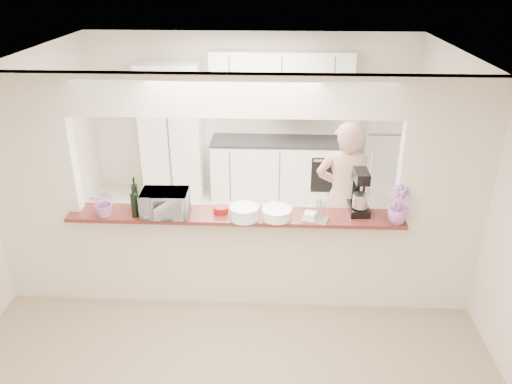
# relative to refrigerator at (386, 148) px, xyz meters

# --- Properties ---
(floor) EXTENTS (6.00, 6.00, 0.00)m
(floor) POSITION_rel_refrigerator_xyz_m (-2.05, -2.65, -0.85)
(floor) COLOR tan
(floor) RESTS_ON ground
(tile_overlay) EXTENTS (5.00, 2.90, 0.01)m
(tile_overlay) POSITION_rel_refrigerator_xyz_m (-2.05, -1.10, -0.84)
(tile_overlay) COLOR silver
(tile_overlay) RESTS_ON floor
(partition) EXTENTS (5.00, 0.15, 2.50)m
(partition) POSITION_rel_refrigerator_xyz_m (-2.05, -2.65, 0.63)
(partition) COLOR white
(partition) RESTS_ON floor
(bar_counter) EXTENTS (3.40, 0.38, 1.09)m
(bar_counter) POSITION_rel_refrigerator_xyz_m (-2.05, -2.65, -0.27)
(bar_counter) COLOR white
(bar_counter) RESTS_ON floor
(kitchen_cabinets) EXTENTS (3.15, 0.62, 2.25)m
(kitchen_cabinets) POSITION_rel_refrigerator_xyz_m (-2.24, 0.07, 0.12)
(kitchen_cabinets) COLOR white
(kitchen_cabinets) RESTS_ON floor
(refrigerator) EXTENTS (0.75, 0.70, 1.70)m
(refrigerator) POSITION_rel_refrigerator_xyz_m (0.00, 0.00, 0.00)
(refrigerator) COLOR #AFAFB4
(refrigerator) RESTS_ON floor
(flower_left) EXTENTS (0.27, 0.24, 0.29)m
(flower_left) POSITION_rel_refrigerator_xyz_m (-3.35, -2.80, 0.39)
(flower_left) COLOR #EC7DD1
(flower_left) RESTS_ON bar_counter
(wine_bottle_a) EXTENTS (0.07, 0.07, 0.33)m
(wine_bottle_a) POSITION_rel_refrigerator_xyz_m (-3.10, -2.58, 0.37)
(wine_bottle_a) COLOR black
(wine_bottle_a) RESTS_ON bar_counter
(wine_bottle_b) EXTENTS (0.07, 0.07, 0.34)m
(wine_bottle_b) POSITION_rel_refrigerator_xyz_m (-3.05, -2.80, 0.37)
(wine_bottle_b) COLOR black
(wine_bottle_b) RESTS_ON bar_counter
(toaster_oven) EXTENTS (0.48, 0.33, 0.26)m
(toaster_oven) POSITION_rel_refrigerator_xyz_m (-2.75, -2.75, 0.37)
(toaster_oven) COLOR #ABABB0
(toaster_oven) RESTS_ON bar_counter
(serving_bowls) EXTENTS (0.28, 0.28, 0.20)m
(serving_bowls) POSITION_rel_refrigerator_xyz_m (-2.75, -2.60, 0.34)
(serving_bowls) COLOR silver
(serving_bowls) RESTS_ON bar_counter
(plate_stack_a) EXTENTS (0.30, 0.30, 0.13)m
(plate_stack_a) POSITION_rel_refrigerator_xyz_m (-1.95, -2.80, 0.31)
(plate_stack_a) COLOR white
(plate_stack_a) RESTS_ON bar_counter
(plate_stack_b) EXTENTS (0.30, 0.30, 0.10)m
(plate_stack_b) POSITION_rel_refrigerator_xyz_m (-1.63, -2.77, 0.29)
(plate_stack_b) COLOR white
(plate_stack_b) RESTS_ON bar_counter
(red_bowl) EXTENTS (0.15, 0.15, 0.07)m
(red_bowl) POSITION_rel_refrigerator_xyz_m (-2.20, -2.68, 0.28)
(red_bowl) COLOR maroon
(red_bowl) RESTS_ON bar_counter
(tan_bowl) EXTENTS (0.14, 0.14, 0.06)m
(tan_bowl) POSITION_rel_refrigerator_xyz_m (-1.65, -2.57, 0.27)
(tan_bowl) COLOR #C7B38C
(tan_bowl) RESTS_ON bar_counter
(utensil_caddy) EXTENTS (0.28, 0.21, 0.24)m
(utensil_caddy) POSITION_rel_refrigerator_xyz_m (-1.25, -2.80, 0.34)
(utensil_caddy) COLOR silver
(utensil_caddy) RESTS_ON bar_counter
(stand_mixer) EXTENTS (0.21, 0.33, 0.46)m
(stand_mixer) POSITION_rel_refrigerator_xyz_m (-0.80, -2.58, 0.45)
(stand_mixer) COLOR black
(stand_mixer) RESTS_ON bar_counter
(flower_right) EXTENTS (0.26, 0.26, 0.38)m
(flower_right) POSITION_rel_refrigerator_xyz_m (-0.45, -2.80, 0.43)
(flower_right) COLOR #CE71D2
(flower_right) RESTS_ON bar_counter
(person) EXTENTS (0.71, 0.51, 1.82)m
(person) POSITION_rel_refrigerator_xyz_m (-0.85, -1.85, 0.06)
(person) COLOR tan
(person) RESTS_ON floor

